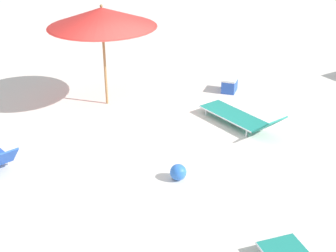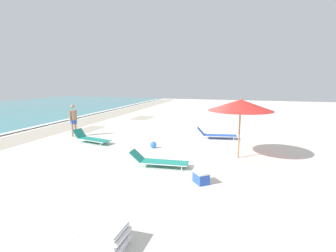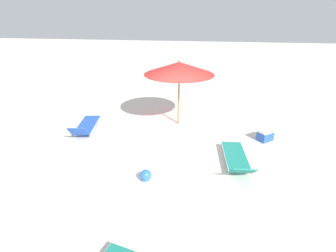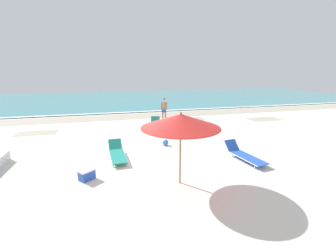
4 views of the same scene
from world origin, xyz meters
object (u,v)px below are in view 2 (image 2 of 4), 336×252
Objects in this scene: sun_lounger_beside_umbrella at (159,161)px; sun_lounger_near_water_left at (216,135)px; sun_lounger_under_umbrella at (91,138)px; beachgoer_wading_adult at (73,118)px; cooler_box at (201,177)px; beach_umbrella at (241,105)px; lounger_stack at (81,232)px; beach_ball at (153,145)px.

sun_lounger_near_water_left is (5.12, -1.50, 0.00)m from sun_lounger_beside_umbrella.
beachgoer_wading_adult reaches higher than sun_lounger_under_umbrella.
beach_umbrella is at bearing -57.04° from cooler_box.
lounger_stack is 3.97m from cooler_box.
lounger_stack is 3.11× the size of cooler_box.
beach_ball is at bearing 99.08° from beachgoer_wading_adult.
beach_umbrella is 7.39m from lounger_stack.
beachgoer_wading_adult is (8.14, 6.05, 0.79)m from lounger_stack.
lounger_stack is 0.89× the size of sun_lounger_near_water_left.
sun_lounger_near_water_left is 1.21× the size of beachgoer_wading_adult.
sun_lounger_near_water_left is 6.21m from cooler_box.
beach_umbrella reaches higher than beachgoer_wading_adult.
sun_lounger_under_umbrella is 7.26× the size of beach_ball.
sun_lounger_under_umbrella is at bearing 31.79° from lounger_stack.
sun_lounger_beside_umbrella is 5.34m from sun_lounger_near_water_left.
beach_ball is at bearing 83.54° from beach_umbrella.
sun_lounger_near_water_left is 7.09× the size of beach_ball.
lounger_stack is 4.64m from sun_lounger_beside_umbrella.
sun_lounger_under_umbrella reaches higher than beach_ball.
sun_lounger_under_umbrella is 2.14m from beachgoer_wading_adult.
sun_lounger_beside_umbrella is at bearing -105.55° from sun_lounger_under_umbrella.
sun_lounger_under_umbrella reaches higher than lounger_stack.
beach_umbrella reaches higher than sun_lounger_near_water_left.
beach_umbrella is 4.11× the size of cooler_box.
sun_lounger_under_umbrella reaches higher than cooler_box.
cooler_box is (-4.58, -7.80, -0.81)m from beachgoer_wading_adult.
sun_lounger_near_water_left is at bearing 123.86° from beachgoer_wading_adult.
lounger_stack is 6.31× the size of beach_ball.
sun_lounger_under_umbrella is at bearing 85.66° from beach_umbrella.
sun_lounger_beside_umbrella is 7.10× the size of beach_ball.
beach_ball is 0.49× the size of cooler_box.
sun_lounger_near_water_left reaches higher than sun_lounger_beside_umbrella.
beachgoer_wading_adult reaches higher than beach_ball.
beach_umbrella reaches higher than beach_ball.
beach_umbrella is at bearing 101.70° from beachgoer_wading_adult.
beach_ball is at bearing 8.71° from lounger_stack.
beach_umbrella is 8.33× the size of beach_ball.
beach_ball is (-0.11, -3.32, -0.07)m from sun_lounger_under_umbrella.
cooler_box is (-1.08, -1.72, -0.03)m from sun_lounger_beside_umbrella.
cooler_box is (-3.45, -2.77, 0.04)m from beach_ball.
beach_ball is (2.37, 1.05, -0.06)m from sun_lounger_beside_umbrella.
cooler_box is at bearing -126.60° from sun_lounger_beside_umbrella.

